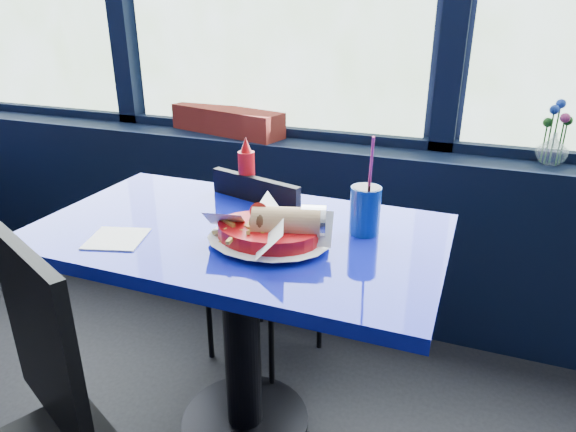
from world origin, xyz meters
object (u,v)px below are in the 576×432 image
(flower_vase, at_px, (553,145))
(ketchup_bottle, at_px, (247,171))
(planter_box, at_px, (227,121))
(near_table, at_px, (240,283))
(food_basket, at_px, (270,231))
(chair_near_back, at_px, (261,258))
(soda_cup, at_px, (365,209))

(flower_vase, distance_m, ketchup_bottle, 1.16)
(planter_box, bearing_deg, flower_vase, 14.04)
(near_table, height_order, food_basket, food_basket)
(planter_box, bearing_deg, ketchup_bottle, -42.98)
(near_table, height_order, chair_near_back, chair_near_back)
(soda_cup, bearing_deg, flower_vase, 55.27)
(near_table, xyz_separation_m, flower_vase, (0.89, 0.88, 0.31))
(near_table, relative_size, ketchup_bottle, 5.69)
(near_table, distance_m, flower_vase, 1.29)
(near_table, distance_m, food_basket, 0.27)
(chair_near_back, height_order, flower_vase, flower_vase)
(chair_near_back, relative_size, soda_cup, 2.84)
(soda_cup, bearing_deg, ketchup_bottle, 161.57)
(chair_near_back, relative_size, flower_vase, 3.44)
(near_table, bearing_deg, planter_box, 119.05)
(chair_near_back, xyz_separation_m, ketchup_bottle, (-0.01, -0.07, 0.36))
(food_basket, xyz_separation_m, ketchup_bottle, (-0.22, 0.32, 0.05))
(near_table, bearing_deg, ketchup_bottle, 109.20)
(near_table, height_order, planter_box, planter_box)
(near_table, xyz_separation_m, chair_near_back, (-0.08, 0.33, -0.09))
(ketchup_bottle, bearing_deg, near_table, -70.80)
(food_basket, bearing_deg, soda_cup, 46.85)
(planter_box, xyz_separation_m, flower_vase, (1.38, -0.01, 0.02))
(chair_near_back, bearing_deg, near_table, 118.57)
(flower_vase, distance_m, soda_cup, 0.94)
(planter_box, bearing_deg, near_table, -46.53)
(near_table, distance_m, ketchup_bottle, 0.39)
(near_table, xyz_separation_m, food_basket, (0.13, -0.06, 0.22))
(food_basket, bearing_deg, planter_box, 132.60)
(planter_box, relative_size, soda_cup, 1.98)
(chair_near_back, bearing_deg, soda_cup, 168.56)
(chair_near_back, distance_m, food_basket, 0.54)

